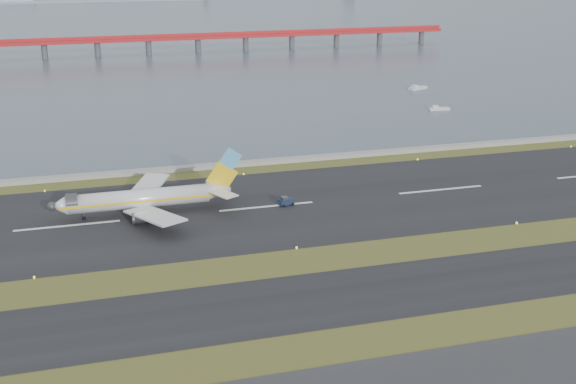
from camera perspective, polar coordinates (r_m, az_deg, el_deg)
name	(u,v)px	position (r m, az deg, el deg)	size (l,w,h in m)	color
ground	(309,266)	(123.91, 1.66, -5.87)	(1000.00, 1000.00, 0.00)	#3C4619
taxiway_strip	(332,297)	(113.68, 3.46, -8.32)	(1000.00, 18.00, 0.10)	black
runway_strip	(267,207)	(150.57, -1.71, -1.17)	(1000.00, 45.00, 0.10)	black
seawall	(237,164)	(178.17, -4.04, 2.22)	(1000.00, 2.50, 1.00)	gray
bay_water	(128,14)	(570.45, -12.50, 13.56)	(1400.00, 800.00, 1.30)	#404F5C
red_pier	(198,38)	(363.86, -7.15, 11.98)	(260.00, 5.00, 10.20)	#AA1D20
airliner	(147,198)	(148.15, -11.10, -0.49)	(38.52, 32.89, 12.80)	silver
pushback_tug	(286,201)	(151.00, -0.18, -0.73)	(3.44, 2.47, 1.99)	#16223C
workboat_near	(439,109)	(242.62, 11.81, 6.47)	(6.98, 2.80, 1.65)	silver
workboat_far	(417,88)	(275.46, 10.17, 8.10)	(8.31, 5.43, 1.94)	silver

